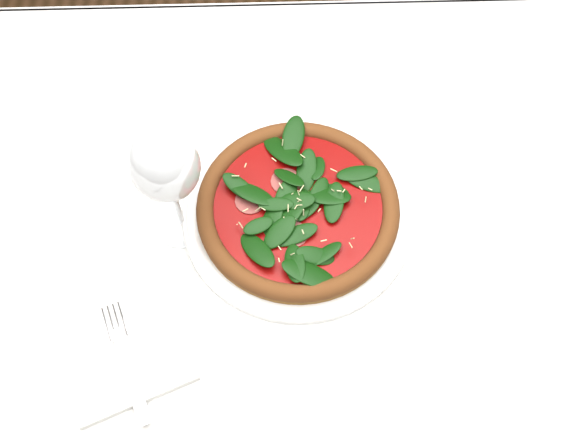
{
  "coord_description": "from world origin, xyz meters",
  "views": [
    {
      "loc": [
        -0.02,
        -0.41,
        1.52
      ],
      "look_at": [
        -0.01,
        -0.01,
        0.77
      ],
      "focal_mm": 40.0,
      "sensor_mm": 36.0,
      "label": 1
    }
  ],
  "objects_px": {
    "wine_glass": "(165,166)",
    "napkin": "(132,377)",
    "plate": "(298,212)",
    "pizza": "(298,205)"
  },
  "relations": [
    {
      "from": "plate",
      "to": "napkin",
      "type": "height_order",
      "value": "plate"
    },
    {
      "from": "wine_glass",
      "to": "pizza",
      "type": "bearing_deg",
      "value": 3.89
    },
    {
      "from": "plate",
      "to": "napkin",
      "type": "bearing_deg",
      "value": -133.29
    },
    {
      "from": "plate",
      "to": "wine_glass",
      "type": "bearing_deg",
      "value": -176.11
    },
    {
      "from": "wine_glass",
      "to": "napkin",
      "type": "relative_size",
      "value": 1.4
    },
    {
      "from": "pizza",
      "to": "plate",
      "type": "bearing_deg",
      "value": 180.0
    },
    {
      "from": "wine_glass",
      "to": "napkin",
      "type": "distance_m",
      "value": 0.25
    },
    {
      "from": "plate",
      "to": "pizza",
      "type": "distance_m",
      "value": 0.02
    },
    {
      "from": "pizza",
      "to": "napkin",
      "type": "bearing_deg",
      "value": -133.29
    },
    {
      "from": "pizza",
      "to": "wine_glass",
      "type": "height_order",
      "value": "wine_glass"
    }
  ]
}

